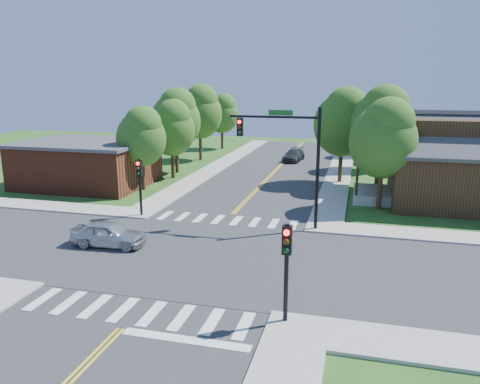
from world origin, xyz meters
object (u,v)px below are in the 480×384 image
(signal_pole_nw, at_px, (139,177))
(house_ne, at_px, (466,158))
(signal_pole_se, at_px, (287,255))
(car_dgrey, at_px, (294,156))
(signal_mast_ne, at_px, (289,148))
(car_silver, at_px, (109,234))

(signal_pole_nw, xyz_separation_m, house_ne, (20.71, 8.66, 0.67))
(signal_pole_se, relative_size, car_dgrey, 0.84)
(signal_mast_ne, relative_size, car_dgrey, 1.60)
(signal_pole_se, distance_m, car_silver, 12.00)
(car_silver, bearing_deg, house_ne, -57.17)
(signal_pole_se, bearing_deg, signal_mast_ne, 98.56)
(signal_mast_ne, bearing_deg, car_silver, -147.63)
(signal_pole_se, xyz_separation_m, signal_pole_nw, (-11.20, 11.20, 0.00))
(car_silver, bearing_deg, signal_pole_se, -121.41)
(signal_mast_ne, distance_m, car_silver, 11.10)
(house_ne, height_order, car_silver, house_ne)
(signal_pole_se, bearing_deg, car_dgrey, 97.62)
(signal_pole_se, bearing_deg, signal_pole_nw, 135.00)
(house_ne, bearing_deg, signal_pole_se, -115.58)
(signal_mast_ne, relative_size, car_silver, 1.77)
(signal_pole_nw, height_order, house_ne, house_ne)
(car_silver, height_order, car_dgrey, car_silver)
(signal_pole_nw, xyz_separation_m, car_dgrey, (6.54, 23.66, -2.03))
(signal_mast_ne, xyz_separation_m, car_silver, (-8.69, -5.51, -4.17))
(signal_mast_ne, bearing_deg, signal_pole_nw, -179.93)
(signal_pole_nw, bearing_deg, house_ne, 22.69)
(signal_mast_ne, height_order, car_silver, signal_mast_ne)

